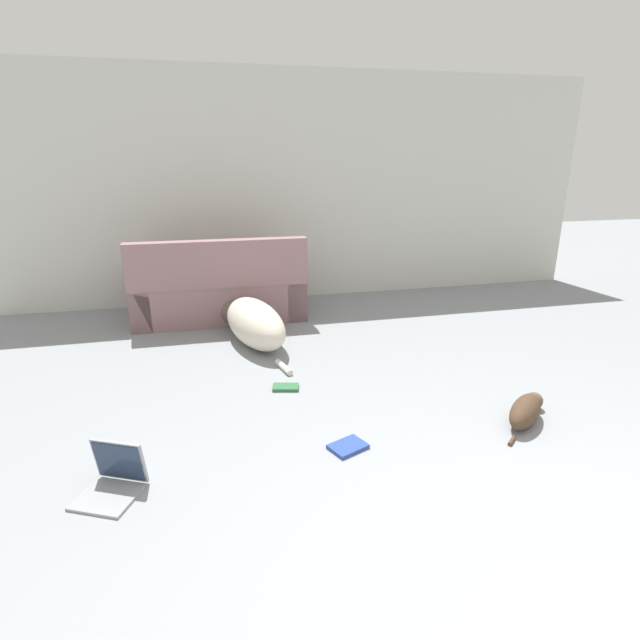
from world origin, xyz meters
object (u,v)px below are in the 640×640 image
Objects in this scene: dog at (252,321)px; laptop_open at (114,476)px; couch at (220,292)px; book_blue at (348,447)px; cat at (526,410)px; book_green at (286,387)px.

dog is 2.20m from laptop_open.
book_blue is at bearing 103.04° from couch.
book_green is (-1.42, 0.83, -0.07)m from cat.
cat is at bearing 124.55° from couch.
laptop_open is at bearing -176.36° from book_blue.
laptop_open is 1.41m from book_green.
laptop_open reaches higher than book_green.
laptop_open reaches higher than book_blue.
dog reaches higher than cat.
laptop_open is at bearing -138.26° from book_green.
dog is 6.08× the size of book_blue.
book_green is at bearing 102.11° from couch.
laptop_open is 1.52× the size of book_blue.
laptop_open is 1.82× the size of book_green.
book_green is at bearing 108.38° from cat.
couch is 4.51× the size of laptop_open.
cat reaches higher than book_green.
couch reaches higher than cat.
cat is (1.80, -2.66, -0.19)m from couch.
book_green is (0.38, -1.82, -0.26)m from couch.
laptop_open is 1.28m from book_blue.
couch is 3.22m from cat.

